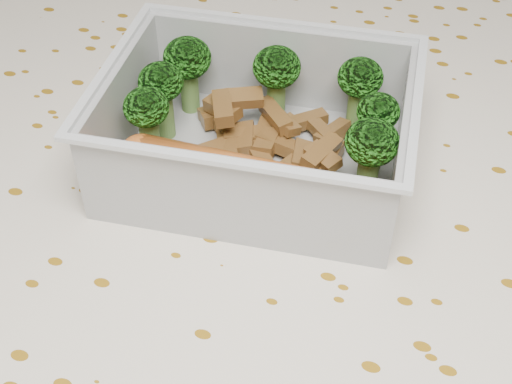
% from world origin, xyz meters
% --- Properties ---
extents(dining_table, '(1.40, 0.90, 0.75)m').
position_xyz_m(dining_table, '(0.00, 0.00, 0.67)').
color(dining_table, brown).
rests_on(dining_table, ground).
extents(tablecloth, '(1.46, 0.96, 0.19)m').
position_xyz_m(tablecloth, '(0.00, 0.00, 0.72)').
color(tablecloth, silver).
rests_on(tablecloth, dining_table).
extents(lunch_container, '(0.21, 0.17, 0.07)m').
position_xyz_m(lunch_container, '(-0.03, 0.04, 0.78)').
color(lunch_container, silver).
rests_on(lunch_container, tablecloth).
extents(broccoli_florets, '(0.17, 0.11, 0.06)m').
position_xyz_m(broccoli_florets, '(-0.03, 0.06, 0.80)').
color(broccoli_florets, '#608C3F').
rests_on(broccoli_florets, lunch_container).
extents(meat_pile, '(0.11, 0.08, 0.03)m').
position_xyz_m(meat_pile, '(-0.02, 0.06, 0.77)').
color(meat_pile, brown).
rests_on(meat_pile, lunch_container).
extents(sausage, '(0.17, 0.04, 0.03)m').
position_xyz_m(sausage, '(-0.02, 0.00, 0.78)').
color(sausage, '#C05D22').
rests_on(sausage, lunch_container).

